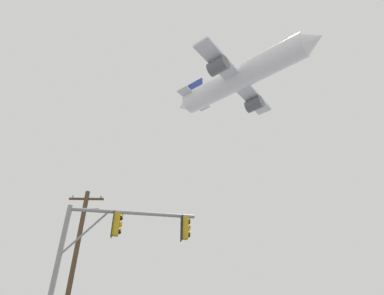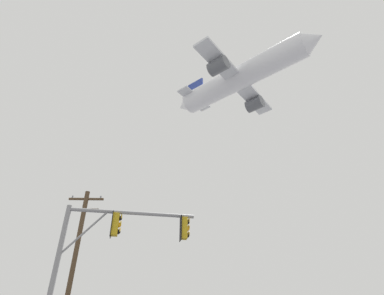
{
  "view_description": "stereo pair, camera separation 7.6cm",
  "coord_description": "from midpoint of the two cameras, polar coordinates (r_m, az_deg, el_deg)",
  "views": [
    {
      "loc": [
        -0.85,
        -3.74,
        1.38
      ],
      "look_at": [
        -0.24,
        19.61,
        15.38
      ],
      "focal_mm": 27.66,
      "sensor_mm": 36.0,
      "label": 1
    },
    {
      "loc": [
        -0.78,
        -3.74,
        1.38
      ],
      "look_at": [
        -0.24,
        19.61,
        15.38
      ],
      "focal_mm": 27.66,
      "sensor_mm": 36.0,
      "label": 2
    }
  ],
  "objects": [
    {
      "name": "signal_pole_near",
      "position": [
        12.68,
        -15.24,
        -17.17
      ],
      "size": [
        5.21,
        1.11,
        5.55
      ],
      "color": "gray",
      "rests_on": "ground"
    },
    {
      "name": "utility_pole",
      "position": [
        19.45,
        -21.74,
        -19.15
      ],
      "size": [
        2.2,
        0.28,
        8.77
      ],
      "color": "brown",
      "rests_on": "ground"
    },
    {
      "name": "airplane",
      "position": [
        58.01,
        9.24,
        13.14
      ],
      "size": [
        25.84,
        22.4,
        8.32
      ],
      "color": "white"
    }
  ]
}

